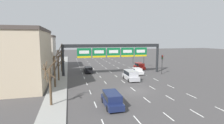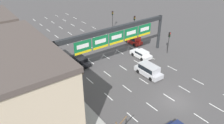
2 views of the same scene
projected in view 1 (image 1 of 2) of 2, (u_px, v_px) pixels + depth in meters
name	position (u px, v px, depth m)	size (l,w,h in m)	color
ground_plane	(135.00, 91.00, 26.08)	(220.00, 220.00, 0.00)	#474444
sidewalk_left	(56.00, 96.00, 23.37)	(2.80, 110.00, 0.15)	#999993
lane_dashes	(113.00, 74.00, 39.08)	(13.32, 67.00, 0.01)	white
sign_gantry	(113.00, 50.00, 38.13)	(21.95, 0.70, 6.65)	#232628
building_near	(17.00, 57.00, 29.32)	(9.89, 15.98, 9.42)	#C6B293
building_far	(28.00, 52.00, 44.99)	(13.20, 10.22, 8.70)	beige
car_black	(88.00, 69.00, 40.77)	(1.83, 4.85, 1.33)	black
suv_silver	(131.00, 75.00, 32.91)	(1.96, 4.73, 1.88)	#B7B7BC
suv_red	(139.00, 66.00, 45.05)	(1.80, 3.96, 1.64)	maroon
car_white	(137.00, 71.00, 38.84)	(1.92, 4.13, 1.34)	silver
suv_navy	(112.00, 99.00, 19.99)	(1.80, 4.53, 1.64)	#19234C
traffic_light_near_gantry	(144.00, 55.00, 47.76)	(0.30, 0.35, 4.85)	black
traffic_light_mid_block	(162.00, 61.00, 38.20)	(0.30, 0.35, 4.23)	black
traffic_light_far_end	(133.00, 54.00, 55.21)	(0.30, 0.35, 4.25)	black
tree_bare_closest	(59.00, 66.00, 32.12)	(1.64, 2.00, 5.17)	brown
tree_bare_second	(50.00, 82.00, 19.77)	(1.52, 1.55, 5.22)	brown
tree_bare_third	(61.00, 59.00, 40.93)	(1.64, 1.61, 6.59)	brown
tree_bare_furthest	(55.00, 69.00, 27.52)	(1.84, 1.42, 5.82)	brown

